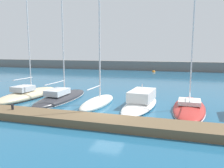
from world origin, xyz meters
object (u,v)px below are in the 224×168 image
object	(u,v)px
motorboat_white_fourth	(141,102)
dock_bollard	(13,107)
mooring_buoy_orange	(154,72)
sailboat_sand_nearest	(28,94)
sailboat_red_fifth	(189,107)
sailboat_ivory_third	(98,102)
sailboat_charcoal_second	(61,97)

from	to	relation	value
motorboat_white_fourth	dock_bollard	bearing A→B (deg)	128.40
motorboat_white_fourth	mooring_buoy_orange	xyz separation A→B (m)	(-2.86, 35.71, -0.48)
sailboat_sand_nearest	dock_bollard	world-z (taller)	sailboat_sand_nearest
sailboat_sand_nearest	motorboat_white_fourth	world-z (taller)	sailboat_sand_nearest
motorboat_white_fourth	mooring_buoy_orange	size ratio (longest dim) A/B	10.50
sailboat_red_fifth	dock_bollard	distance (m)	15.44
sailboat_sand_nearest	sailboat_ivory_third	bearing A→B (deg)	-92.86
sailboat_charcoal_second	mooring_buoy_orange	bearing A→B (deg)	-8.89
sailboat_charcoal_second	sailboat_ivory_third	distance (m)	4.88
sailboat_sand_nearest	mooring_buoy_orange	xyz separation A→B (m)	(10.34, 35.28, -0.38)
mooring_buoy_orange	sailboat_red_fifth	bearing A→B (deg)	-78.38
sailboat_sand_nearest	dock_bollard	bearing A→B (deg)	-148.03
sailboat_ivory_third	motorboat_white_fourth	world-z (taller)	sailboat_ivory_third
motorboat_white_fourth	dock_bollard	xyz separation A→B (m)	(-9.55, -6.38, 0.33)
sailboat_charcoal_second	sailboat_red_fifth	world-z (taller)	sailboat_red_fifth
sailboat_ivory_third	motorboat_white_fourth	size ratio (longest dim) A/B	1.42
sailboat_sand_nearest	sailboat_ivory_third	xyz separation A→B (m)	(8.97, -1.03, -0.04)
sailboat_ivory_third	dock_bollard	size ratio (longest dim) A/B	28.25
sailboat_sand_nearest	sailboat_ivory_third	size ratio (longest dim) A/B	1.64
sailboat_sand_nearest	mooring_buoy_orange	bearing A→B (deg)	-12.62
sailboat_red_fifth	motorboat_white_fourth	bearing A→B (deg)	93.48
sailboat_red_fifth	dock_bollard	world-z (taller)	sailboat_red_fifth
mooring_buoy_orange	dock_bollard	size ratio (longest dim) A/B	1.90
sailboat_charcoal_second	dock_bollard	xyz separation A→B (m)	(-0.56, -6.93, 0.54)
dock_bollard	sailboat_red_fifth	bearing A→B (deg)	24.82
motorboat_white_fourth	dock_bollard	distance (m)	11.49
motorboat_white_fourth	mooring_buoy_orange	world-z (taller)	motorboat_white_fourth
sailboat_sand_nearest	sailboat_ivory_third	world-z (taller)	sailboat_sand_nearest
motorboat_white_fourth	sailboat_ivory_third	bearing A→B (deg)	102.70
sailboat_charcoal_second	mooring_buoy_orange	xyz separation A→B (m)	(6.12, 35.16, -0.28)
motorboat_white_fourth	sailboat_red_fifth	distance (m)	4.47
sailboat_sand_nearest	sailboat_red_fifth	xyz separation A→B (m)	(17.67, -0.34, -0.07)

